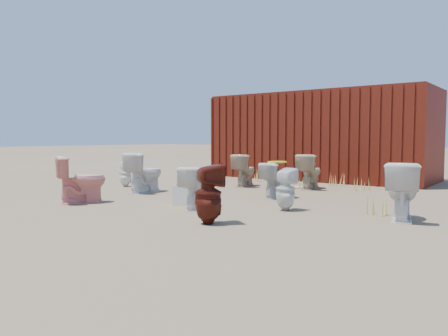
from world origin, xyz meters
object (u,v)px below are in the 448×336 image
Objects in this scene: toilet_front_maroon at (208,194)px; toilet_back_e at (285,189)px; toilet_back_beige_right at (310,172)px; toilet_back_yellowlid at (277,180)px; loose_tank at (188,195)px; toilet_back_beige_left at (245,170)px; toilet_front_e at (402,191)px; shipping_container at (321,136)px; toilet_front_c at (198,188)px; toilet_back_a at (125,173)px; toilet_front_a at (145,172)px; toilet_front_pink at (82,179)px.

toilet_back_e is (0.31, 1.58, -0.07)m from toilet_front_maroon.
toilet_back_yellowlid is (0.16, -1.76, -0.05)m from toilet_back_beige_right.
loose_tank is at bearing -6.14° from toilet_front_maroon.
toilet_back_beige_left is 1.54× the size of loose_tank.
toilet_front_e is 1.72m from toilet_back_e.
shipping_container is 7.61× the size of toilet_back_beige_right.
toilet_front_c is at bearing 99.03° from toilet_back_beige_left.
toilet_back_yellowlid is at bearing 129.18° from toilet_back_beige_left.
toilet_back_a is at bearing 25.47° from toilet_back_beige_left.
toilet_back_yellowlid is (1.63, -1.30, -0.04)m from toilet_back_beige_left.
shipping_container is 7.30× the size of toilet_front_e.
toilet_front_a is at bearing 52.12° from toilet_back_beige_left.
toilet_front_a is 1.24× the size of toilet_back_yellowlid.
toilet_back_beige_right reaches higher than toilet_back_yellowlid.
toilet_back_beige_left is at bearing -137.75° from toilet_back_a.
toilet_front_pink reaches higher than toilet_front_maroon.
toilet_back_beige_left is at bearing -100.68° from shipping_container.
toilet_back_e is (2.47, -2.48, -0.04)m from toilet_back_beige_left.
shipping_container is 8.81× the size of toilet_back_yellowlid.
toilet_front_maroon is at bearing -155.19° from toilet_front_pink.
toilet_front_a is 1.35× the size of toilet_back_a.
toilet_front_maroon is (0.90, -0.84, 0.06)m from toilet_front_c.
toilet_front_pink is 4.96m from toilet_back_beige_right.
toilet_back_beige_right reaches higher than toilet_back_beige_left.
toilet_front_pink is at bearing 25.84° from toilet_back_e.
toilet_back_yellowlid is (2.46, 2.64, -0.08)m from toilet_front_pink.
loose_tank is at bearing -124.18° from toilet_front_pink.
toilet_front_a is at bearing 3.01° from toilet_front_maroon.
toilet_front_maroon is (2.99, -0.12, -0.02)m from toilet_front_pink.
toilet_back_a is at bearing 125.92° from loose_tank.
toilet_front_pink reaches higher than toilet_front_c.
shipping_container is 3.18m from toilet_back_beige_left.
toilet_back_a is 2.83m from toilet_back_beige_left.
toilet_front_c is at bearing 161.48° from toilet_back_a.
loose_tank is (0.30, -6.03, -1.02)m from shipping_container.
toilet_front_pink is 1.21× the size of toilet_front_c.
shipping_container reaches higher than toilet_back_yellowlid.
toilet_front_maroon is (3.22, -1.85, -0.02)m from toilet_front_a.
toilet_back_a is at bearing -18.68° from toilet_front_e.
toilet_front_pink is at bearing -101.34° from shipping_container.
loose_tank is at bearing 93.70° from toilet_back_beige_left.
toilet_back_e is (1.21, 0.73, -0.01)m from toilet_front_c.
toilet_back_yellowlid is 1.36× the size of loose_tank.
toilet_back_yellowlid is at bearing -52.67° from toilet_back_e.
shipping_container is 12.00× the size of loose_tank.
toilet_front_c is (0.69, -6.24, -0.85)m from shipping_container.
toilet_back_yellowlid is at bearing 88.09° from toilet_back_beige_right.
toilet_front_maroon is at bearing 124.62° from toilet_front_c.
shipping_container is at bearing -116.13° from toilet_back_a.
toilet_front_a is 2.10m from loose_tank.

